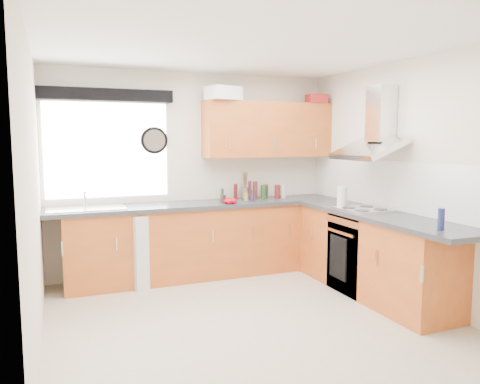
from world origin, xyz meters
name	(u,v)px	position (x,y,z in m)	size (l,w,h in m)	color
ground_plane	(249,319)	(0.00, 0.00, 0.00)	(3.60, 3.60, 0.00)	beige
ceiling	(249,46)	(0.00, 0.00, 2.50)	(3.60, 3.60, 0.02)	white
wall_back	(194,173)	(0.00, 1.80, 1.25)	(3.60, 0.02, 2.50)	silver
wall_front	(375,218)	(0.00, -1.80, 1.25)	(3.60, 0.02, 2.50)	silver
wall_left	(34,196)	(-1.80, 0.00, 1.25)	(0.02, 3.60, 2.50)	silver
wall_right	(407,180)	(1.80, 0.00, 1.25)	(0.02, 3.60, 2.50)	silver
window	(108,150)	(-1.05, 1.79, 1.55)	(1.40, 0.02, 1.10)	silver
window_blind	(107,95)	(-1.05, 1.70, 2.18)	(1.50, 0.18, 0.14)	black
splashback	(387,184)	(1.79, 0.30, 1.18)	(0.01, 3.00, 0.54)	white
base_cab_back	(193,242)	(-0.10, 1.51, 0.43)	(3.00, 0.58, 0.86)	#A64C1C
base_cab_corner	(308,232)	(1.50, 1.50, 0.43)	(0.60, 0.60, 0.86)	#A64C1C
base_cab_right	(372,256)	(1.51, 0.15, 0.43)	(0.58, 2.10, 0.86)	#A64C1C
worktop_back	(201,205)	(0.00, 1.50, 0.89)	(3.60, 0.62, 0.05)	#292B2F
worktop_right	(382,216)	(1.50, 0.00, 0.89)	(0.62, 2.42, 0.05)	#292B2F
sink	(86,205)	(-1.33, 1.50, 0.95)	(0.84, 0.46, 0.10)	silver
oven	(363,253)	(1.50, 0.30, 0.42)	(0.56, 0.58, 0.85)	black
hob_plate	(364,209)	(1.50, 0.30, 0.92)	(0.52, 0.52, 0.01)	silver
extractor_hood	(374,131)	(1.60, 0.30, 1.77)	(0.52, 0.78, 0.66)	silver
upper_cabinets	(268,130)	(0.95, 1.62, 1.80)	(1.70, 0.35, 0.70)	#A64C1C
washing_machine	(146,247)	(-0.67, 1.52, 0.42)	(0.57, 0.55, 0.83)	silver
wall_clock	(155,140)	(-0.50, 1.76, 1.66)	(0.33, 0.33, 0.04)	black
casserole	(223,93)	(0.30, 1.52, 2.23)	(0.38, 0.28, 0.16)	silver
storage_box	(316,99)	(1.60, 1.52, 2.21)	(0.24, 0.20, 0.11)	#AB1D1D
utensil_pot	(245,193)	(0.66, 1.70, 0.98)	(0.10, 0.10, 0.14)	#78705A
kitchen_roll	(342,197)	(1.35, 0.51, 1.03)	(0.11, 0.11, 0.24)	silver
tomato_cluster	(230,201)	(0.31, 1.30, 0.94)	(0.14, 0.14, 0.06)	#B20510
jar_0	(283,191)	(1.13, 1.53, 1.00)	(0.07, 0.07, 0.17)	#B5A79A
jar_1	(266,191)	(0.95, 1.69, 1.00)	(0.06, 0.06, 0.17)	#32281C
jar_2	(264,192)	(0.87, 1.58, 1.00)	(0.08, 0.08, 0.18)	#1C3D16
jar_3	(277,192)	(1.04, 1.53, 1.00)	(0.07, 0.07, 0.18)	#5E1413
jar_4	(246,197)	(0.60, 1.51, 0.96)	(0.05, 0.05, 0.09)	olive
jar_5	(223,199)	(0.25, 1.41, 0.96)	(0.07, 0.07, 0.09)	#2D2119
jar_6	(250,190)	(0.69, 1.61, 1.03)	(0.04, 0.04, 0.23)	#3D151B
jar_7	(252,198)	(0.61, 1.36, 0.96)	(0.04, 0.04, 0.09)	navy
jar_8	(255,190)	(0.76, 1.61, 1.02)	(0.06, 0.06, 0.22)	#4D1D1B
jar_9	(222,194)	(0.34, 1.68, 0.98)	(0.04, 0.04, 0.14)	#1B4C1C
jar_10	(250,194)	(0.70, 1.63, 0.97)	(0.06, 0.06, 0.12)	#1E4E1C
jar_11	(236,191)	(0.52, 1.67, 1.01)	(0.05, 0.05, 0.19)	#4D1012
bottle_0	(441,219)	(1.40, -0.89, 1.00)	(0.06, 0.06, 0.19)	navy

